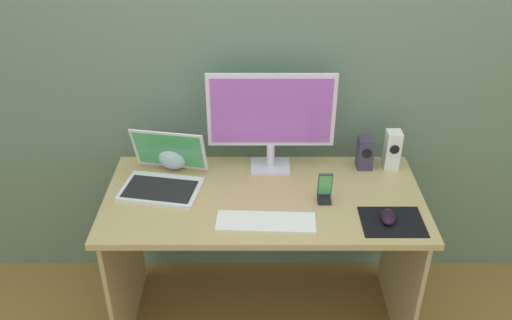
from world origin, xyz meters
TOP-DOWN VIEW (x-y plane):
  - ground_plane at (0.00, 0.00)m, footprint 8.00×8.00m
  - wall_back at (0.00, 0.42)m, footprint 6.00×0.04m
  - desk at (0.00, 0.00)m, footprint 1.36×0.65m
  - monitor at (0.03, 0.23)m, footprint 0.56×0.14m
  - speaker_right at (0.59, 0.23)m, footprint 0.07×0.07m
  - speaker_near_monitor at (0.47, 0.23)m, footprint 0.07×0.08m
  - laptop at (-0.44, 0.08)m, footprint 0.38×0.35m
  - fishbowl at (-0.41, 0.23)m, footprint 0.15×0.15m
  - keyboard_external at (0.01, -0.19)m, footprint 0.40×0.15m
  - mousepad at (0.51, -0.18)m, footprint 0.25×0.20m
  - mouse at (0.49, -0.18)m, footprint 0.08×0.11m
  - phone_in_dock at (0.25, -0.04)m, footprint 0.06×0.05m

SIDE VIEW (x-z plane):
  - ground_plane at x=0.00m, z-range 0.00..0.00m
  - desk at x=0.00m, z-range 0.21..0.95m
  - mousepad at x=0.51m, z-range 0.74..0.74m
  - keyboard_external at x=0.01m, z-range 0.74..0.75m
  - mouse at x=0.49m, z-range 0.74..0.78m
  - laptop at x=-0.44m, z-range 0.67..0.90m
  - phone_in_dock at x=0.25m, z-range 0.72..0.86m
  - fishbowl at x=-0.41m, z-range 0.73..0.89m
  - speaker_near_monitor at x=0.47m, z-range 0.74..0.89m
  - speaker_right at x=0.59m, z-range 0.74..0.92m
  - monitor at x=0.03m, z-range 0.77..1.24m
  - wall_back at x=0.00m, z-range 0.00..2.50m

